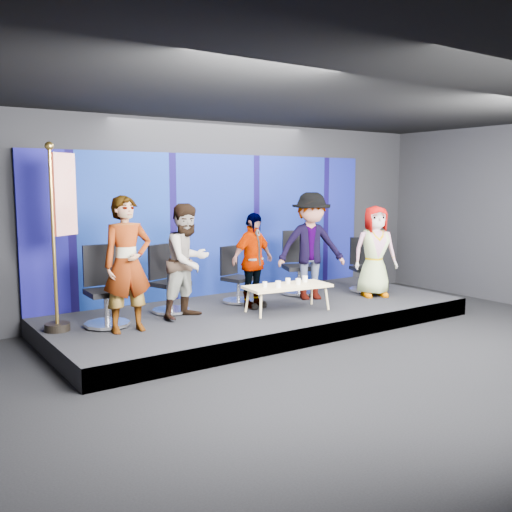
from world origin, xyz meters
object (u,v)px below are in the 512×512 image
at_px(mug_b, 278,284).
at_px(mug_e, 305,279).
at_px(chair_e, 363,274).
at_px(coffee_table, 287,287).
at_px(chair_b, 168,290).
at_px(chair_a, 105,300).
at_px(mug_d, 298,281).
at_px(panelist_a, 127,264).
at_px(flag_stand, 61,232).
at_px(chair_d, 298,273).
at_px(panelist_e, 375,251).
at_px(mug_c, 288,281).
at_px(panelist_c, 253,261).
at_px(mug_a, 265,284).
at_px(panelist_d, 311,246).
at_px(chair_c, 236,284).
at_px(panelist_b, 188,261).

height_order(mug_b, mug_e, mug_e).
bearing_deg(chair_e, coffee_table, -142.15).
relative_size(chair_b, mug_e, 10.40).
distance_m(chair_a, mug_d, 3.07).
bearing_deg(mug_e, chair_e, 14.83).
bearing_deg(mug_e, chair_b, 154.66).
xyz_separation_m(panelist_a, flag_stand, (-0.71, 0.65, 0.44)).
relative_size(chair_d, coffee_table, 0.81).
bearing_deg(chair_a, panelist_a, -68.77).
bearing_deg(chair_d, panelist_e, -21.84).
relative_size(coffee_table, mug_c, 15.74).
bearing_deg(mug_c, panelist_a, 176.48).
distance_m(panelist_c, mug_e, 0.93).
relative_size(coffee_table, mug_d, 15.35).
bearing_deg(chair_d, chair_b, -157.95).
relative_size(chair_b, mug_c, 11.74).
bearing_deg(mug_d, mug_b, -175.89).
bearing_deg(panelist_e, mug_b, -151.77).
distance_m(panelist_c, chair_e, 2.62).
bearing_deg(mug_a, flag_stand, 163.82).
bearing_deg(mug_c, mug_d, -55.29).
distance_m(panelist_a, coffee_table, 2.69).
relative_size(chair_d, panelist_e, 0.71).
bearing_deg(chair_b, mug_c, -47.00).
distance_m(panelist_d, coffee_table, 1.23).
relative_size(chair_c, chair_e, 0.95).
distance_m(panelist_c, flag_stand, 3.10).
distance_m(panelist_c, panelist_e, 2.44).
bearing_deg(mug_d, panelist_e, 3.96).
relative_size(panelist_b, mug_e, 16.84).
xyz_separation_m(chair_c, mug_b, (0.07, -1.13, 0.16)).
bearing_deg(panelist_a, panelist_d, 6.74).
height_order(chair_a, panelist_d, panelist_d).
height_order(chair_a, flag_stand, flag_stand).
bearing_deg(flag_stand, mug_a, -47.30).
bearing_deg(coffee_table, panelist_b, 160.92).
bearing_deg(mug_c, coffee_table, -130.95).
height_order(chair_d, flag_stand, flag_stand).
height_order(panelist_d, mug_b, panelist_d).
bearing_deg(mug_b, chair_a, 162.08).
xyz_separation_m(panelist_b, mug_e, (1.94, -0.47, -0.40)).
bearing_deg(panelist_b, mug_b, -43.96).
bearing_deg(panelist_e, mug_a, -155.31).
height_order(panelist_a, coffee_table, panelist_a).
height_order(panelist_a, mug_e, panelist_a).
xyz_separation_m(panelist_b, mug_d, (1.71, -0.58, -0.41)).
bearing_deg(panelist_e, coffee_table, -153.47).
xyz_separation_m(panelist_d, chair_e, (1.32, -0.00, -0.62)).
height_order(panelist_a, chair_c, panelist_a).
relative_size(panelist_a, chair_d, 1.62).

